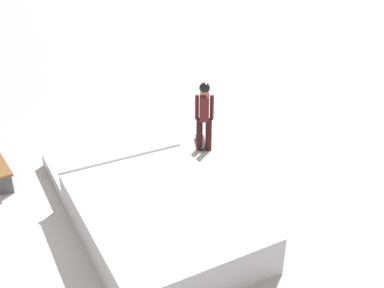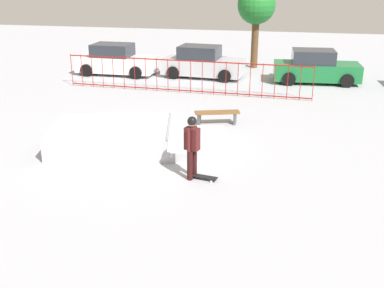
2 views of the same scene
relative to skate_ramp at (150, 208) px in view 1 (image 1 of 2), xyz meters
The scene contains 4 objects.
ground_plane 0.52m from the skate_ramp, 49.99° to the left, with size 60.00×60.00×0.00m, color #A8AAB2.
skate_ramp is the anchor object (origin of this frame).
skater 3.17m from the skate_ramp, 36.71° to the right, with size 0.43×0.42×1.73m.
skateboard 3.35m from the skate_ramp, 33.92° to the right, with size 0.82×0.37×0.09m.
Camera 1 is at (-7.02, 0.86, 5.09)m, focal length 41.89 mm.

